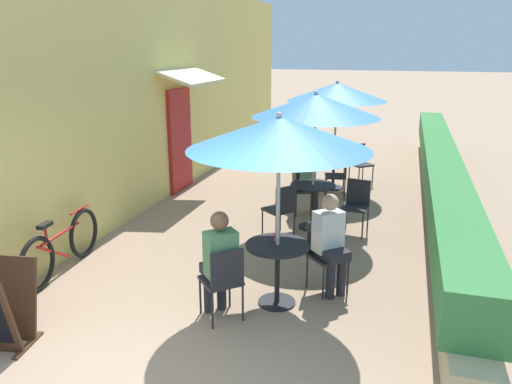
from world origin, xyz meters
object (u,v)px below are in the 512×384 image
at_px(cafe_chair_mid_back, 356,202).
at_px(cafe_chair_far_back, 339,173).
at_px(coffee_cup_far, 333,150).
at_px(coffee_cup_near, 277,237).
at_px(cafe_chair_mid_right, 281,207).
at_px(cafe_chair_far_right, 303,161).
at_px(bicycle_leaning, 62,247).
at_px(patio_umbrella_near, 279,133).
at_px(patio_table_far, 334,164).
at_px(seated_patron_near_left, 219,260).
at_px(cafe_chair_near_left, 223,278).
at_px(patio_umbrella_far, 337,92).
at_px(seated_patron_near_right, 330,240).
at_px(patio_table_mid, 313,197).
at_px(cafe_chair_mid_left, 301,186).
at_px(patio_umbrella_mid, 316,106).
at_px(cafe_chair_far_left, 360,161).
at_px(patio_table_near, 277,262).
at_px(seated_patron_mid_left, 307,177).
at_px(cafe_chair_near_right, 325,250).

distance_m(cafe_chair_mid_back, cafe_chair_far_back, 1.91).
xyz_separation_m(cafe_chair_far_back, coffee_cup_far, (-0.26, 0.82, 0.28)).
bearing_deg(coffee_cup_near, cafe_chair_mid_back, 74.98).
height_order(cafe_chair_mid_right, coffee_cup_far, cafe_chair_mid_right).
relative_size(cafe_chair_far_right, bicycle_leaning, 0.48).
bearing_deg(patio_umbrella_near, cafe_chair_far_right, 98.40).
bearing_deg(patio_table_far, seated_patron_near_left, -94.64).
distance_m(cafe_chair_near_left, patio_umbrella_far, 5.89).
xyz_separation_m(cafe_chair_near_left, cafe_chair_far_right, (-0.32, 5.84, 0.00)).
height_order(cafe_chair_near_left, coffee_cup_far, cafe_chair_near_left).
height_order(seated_patron_near_right, cafe_chair_far_back, seated_patron_near_right).
bearing_deg(cafe_chair_mid_back, seated_patron_near_left, 77.22).
bearing_deg(cafe_chair_near_left, patio_table_mid, 39.55).
bearing_deg(patio_table_far, cafe_chair_far_back, -72.95).
height_order(patio_table_mid, bicycle_leaning, bicycle_leaning).
distance_m(patio_table_mid, cafe_chair_mid_left, 0.71).
distance_m(seated_patron_near_left, bicycle_leaning, 2.47).
xyz_separation_m(cafe_chair_mid_right, patio_table_far, (0.37, 3.10, 0.01)).
bearing_deg(coffee_cup_near, cafe_chair_near_left, -123.63).
bearing_deg(cafe_chair_near_left, bicycle_leaning, 124.37).
bearing_deg(bicycle_leaning, cafe_chair_near_left, -17.32).
distance_m(seated_patron_near_right, patio_umbrella_mid, 2.63).
height_order(cafe_chair_near_left, cafe_chair_far_right, same).
relative_size(cafe_chair_near_left, patio_table_mid, 1.16).
xyz_separation_m(patio_umbrella_mid, cafe_chair_far_right, (-0.71, 2.66, -1.51)).
bearing_deg(cafe_chair_far_left, patio_table_near, 45.04).
distance_m(seated_patron_near_left, cafe_chair_far_left, 6.20).
relative_size(patio_table_near, patio_umbrella_far, 0.33).
bearing_deg(cafe_chair_mid_right, patio_umbrella_near, -129.25).
height_order(patio_table_near, cafe_chair_far_back, cafe_chair_far_back).
relative_size(patio_umbrella_mid, bicycle_leaning, 1.25).
bearing_deg(cafe_chair_mid_back, seated_patron_near_right, 95.52).
height_order(seated_patron_near_left, patio_table_far, seated_patron_near_left).
bearing_deg(cafe_chair_far_right, patio_table_far, 6.14).
bearing_deg(cafe_chair_mid_left, cafe_chair_mid_right, -23.86).
height_order(cafe_chair_mid_left, seated_patron_mid_left, seated_patron_mid_left).
bearing_deg(cafe_chair_mid_right, coffee_cup_far, 32.55).
distance_m(patio_umbrella_mid, cafe_chair_mid_left, 1.67).
distance_m(cafe_chair_mid_right, coffee_cup_far, 3.27).
distance_m(cafe_chair_mid_left, patio_umbrella_far, 2.42).
distance_m(patio_umbrella_near, cafe_chair_far_left, 5.87).
relative_size(patio_umbrella_far, cafe_chair_far_left, 2.60).
distance_m(patio_umbrella_near, seated_patron_near_right, 1.52).
relative_size(cafe_chair_mid_left, cafe_chair_far_left, 1.00).
xyz_separation_m(cafe_chair_mid_left, cafe_chair_mid_right, (-0.04, -1.24, 0.00)).
xyz_separation_m(patio_table_mid, cafe_chair_far_back, (0.20, 1.81, -0.01)).
xyz_separation_m(cafe_chair_near_right, patio_umbrella_far, (-0.55, 4.59, 1.51)).
relative_size(seated_patron_near_right, cafe_chair_far_right, 1.44).
height_order(seated_patron_mid_left, patio_table_far, seated_patron_mid_left).
distance_m(cafe_chair_near_right, seated_patron_near_right, 0.20).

